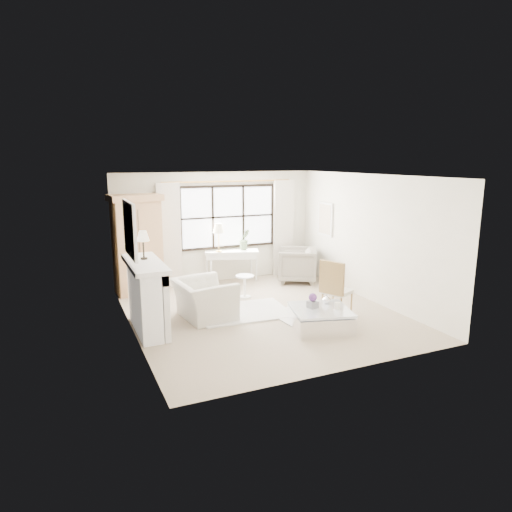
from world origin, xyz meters
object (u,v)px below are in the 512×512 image
object	(u,v)px
coffee_table	(320,319)
console_table	(232,266)
armoire	(137,244)
club_armchair	(204,299)

from	to	relation	value
coffee_table	console_table	bearing A→B (deg)	110.34
armoire	club_armchair	distance (m)	2.51
console_table	coffee_table	distance (m)	3.63
armoire	coffee_table	xyz separation A→B (m)	(2.60, -3.61, -0.96)
console_table	coffee_table	world-z (taller)	console_table
console_table	club_armchair	world-z (taller)	console_table
armoire	console_table	size ratio (longest dim) A/B	1.63
armoire	coffee_table	bearing A→B (deg)	-61.04
club_armchair	coffee_table	bearing A→B (deg)	-134.74
console_table	club_armchair	size ratio (longest dim) A/B	1.21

